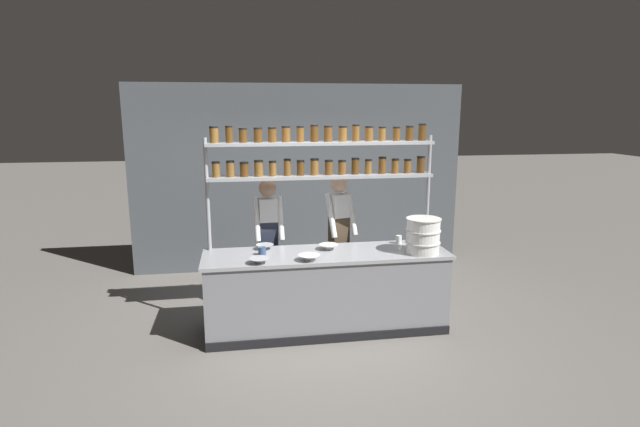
{
  "coord_description": "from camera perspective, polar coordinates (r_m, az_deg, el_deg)",
  "views": [
    {
      "loc": [
        -0.94,
        -5.32,
        2.52
      ],
      "look_at": [
        -0.04,
        0.2,
        1.33
      ],
      "focal_mm": 28.0,
      "sensor_mm": 36.0,
      "label": 1
    }
  ],
  "objects": [
    {
      "name": "serving_cup_by_board",
      "position": [
        6.07,
        8.98,
        -2.96
      ],
      "size": [
        0.07,
        0.07,
        0.1
      ],
      "color": "silver",
      "rests_on": "prep_counter"
    },
    {
      "name": "ground_plane",
      "position": [
        5.96,
        0.71,
        -13.0
      ],
      "size": [
        40.0,
        40.0,
        0.0
      ],
      "primitive_type": "plane",
      "color": "slate"
    },
    {
      "name": "chef_left",
      "position": [
        6.19,
        -5.9,
        -2.61
      ],
      "size": [
        0.37,
        0.3,
        1.67
      ],
      "rotation": [
        0.0,
        0.0,
        0.06
      ],
      "color": "black",
      "rests_on": "ground_plane"
    },
    {
      "name": "prep_bowl_center_back",
      "position": [
        5.79,
        -6.32,
        -3.82
      ],
      "size": [
        0.2,
        0.2,
        0.06
      ],
      "color": "#B2B7BC",
      "rests_on": "prep_counter"
    },
    {
      "name": "spice_shelf_unit",
      "position": [
        5.76,
        0.13,
        5.94
      ],
      "size": [
        2.65,
        0.28,
        2.34
      ],
      "color": "#999BA0",
      "rests_on": "ground_plane"
    },
    {
      "name": "prep_counter",
      "position": [
        5.78,
        0.73,
        -8.87
      ],
      "size": [
        2.77,
        0.76,
        0.92
      ],
      "color": "gray",
      "rests_on": "ground_plane"
    },
    {
      "name": "prep_bowl_center_front",
      "position": [
        5.75,
        0.98,
        -3.85
      ],
      "size": [
        0.22,
        0.22,
        0.06
      ],
      "color": "silver",
      "rests_on": "prep_counter"
    },
    {
      "name": "container_stack",
      "position": [
        5.68,
        11.7,
        -2.5
      ],
      "size": [
        0.39,
        0.39,
        0.4
      ],
      "color": "white",
      "rests_on": "prep_counter"
    },
    {
      "name": "prep_bowl_near_left",
      "position": [
        5.34,
        -1.24,
        -5.08
      ],
      "size": [
        0.24,
        0.24,
        0.06
      ],
      "color": "white",
      "rests_on": "prep_counter"
    },
    {
      "name": "serving_cup_front",
      "position": [
        5.56,
        -6.63,
        -4.3
      ],
      "size": [
        0.09,
        0.09,
        0.09
      ],
      "color": "#334C70",
      "rests_on": "prep_counter"
    },
    {
      "name": "chef_center",
      "position": [
        6.27,
        2.19,
        -2.11
      ],
      "size": [
        0.42,
        0.35,
        1.71
      ],
      "rotation": [
        0.0,
        0.0,
        0.31
      ],
      "color": "black",
      "rests_on": "ground_plane"
    },
    {
      "name": "back_wall",
      "position": [
        7.84,
        -2.3,
        4.08
      ],
      "size": [
        5.17,
        0.12,
        2.88
      ],
      "primitive_type": "cube",
      "color": "#4C5156",
      "rests_on": "ground_plane"
    },
    {
      "name": "prep_bowl_near_right",
      "position": [
        5.28,
        -6.96,
        -5.39
      ],
      "size": [
        0.22,
        0.22,
        0.06
      ],
      "color": "#B2B7BC",
      "rests_on": "prep_counter"
    }
  ]
}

